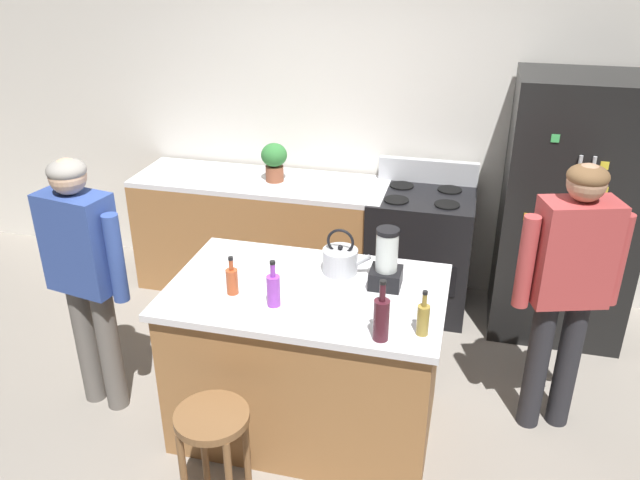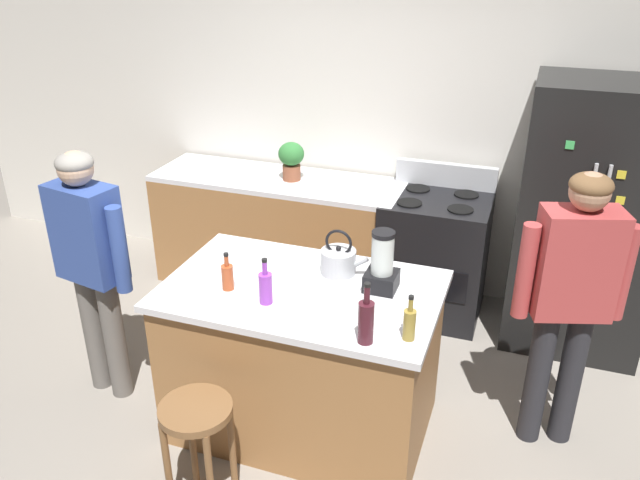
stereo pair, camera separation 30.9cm
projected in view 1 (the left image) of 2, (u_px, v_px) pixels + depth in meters
The scene contains 16 objects.
ground_plane at pixel (308, 422), 3.87m from camera, with size 14.00×14.00×0.00m, color gray.
back_wall at pixel (371, 121), 4.99m from camera, with size 8.00×0.10×2.70m, color silver.
kitchen_island at pixel (307, 359), 3.67m from camera, with size 1.50×0.94×0.94m.
back_counter_run at pixel (262, 234), 5.20m from camera, with size 2.00×0.64×0.94m.
refrigerator at pixel (568, 210), 4.45m from camera, with size 0.90×0.73×1.87m.
stove_range at pixel (419, 251), 4.89m from camera, with size 0.76×0.65×1.12m.
person_by_island_left at pixel (83, 265), 3.64m from camera, with size 0.60×0.29×1.61m.
person_by_sink_right at pixel (569, 278), 3.45m from camera, with size 0.59×0.33×1.64m.
bar_stool at pixel (213, 436), 3.07m from camera, with size 0.36×0.36×0.63m.
potted_plant at pixel (274, 160), 4.89m from camera, with size 0.20×0.20×0.30m.
blender_appliance at pixel (386, 262), 3.43m from camera, with size 0.17×0.17×0.34m.
bottle_wine at pixel (381, 318), 2.98m from camera, with size 0.08×0.08×0.32m.
bottle_vinegar at pixel (423, 318), 3.03m from camera, with size 0.06×0.06×0.24m.
bottle_cooking_sauce at pixel (232, 280), 3.38m from camera, with size 0.06×0.06×0.22m.
bottle_soda at pixel (273, 289), 3.27m from camera, with size 0.07×0.07×0.26m.
tea_kettle at pixel (340, 260), 3.60m from camera, with size 0.28×0.20×0.27m.
Camera 1 is at (0.80, -2.90, 2.67)m, focal length 35.87 mm.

